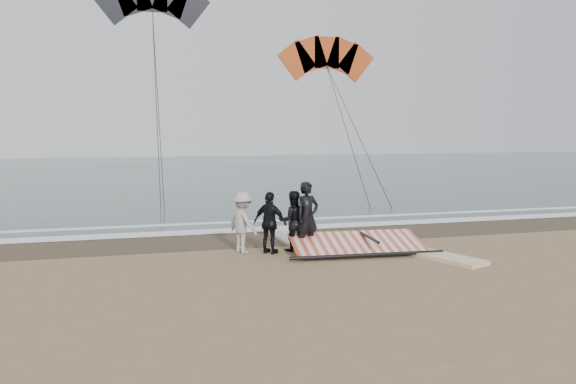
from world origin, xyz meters
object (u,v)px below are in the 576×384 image
(man_main, at_px, (307,217))
(board_white, at_px, (436,255))
(sail_rig, at_px, (353,245))
(board_cream, at_px, (288,238))

(man_main, bearing_deg, board_white, -46.68)
(man_main, distance_m, board_white, 3.60)
(man_main, bearing_deg, sail_rig, -37.45)
(board_cream, bearing_deg, board_white, -50.66)
(board_white, distance_m, board_cream, 4.68)
(man_main, xyz_separation_m, board_white, (3.09, -1.61, -0.92))
(sail_rig, bearing_deg, board_cream, 119.36)
(man_main, distance_m, sail_rig, 1.49)
(sail_rig, bearing_deg, man_main, 161.67)
(board_cream, distance_m, sail_rig, 2.59)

